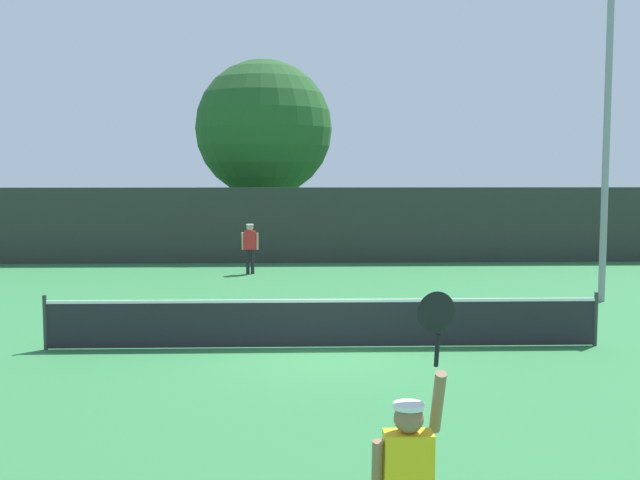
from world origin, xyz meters
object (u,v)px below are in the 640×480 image
Objects in this scene: parked_car_near at (241,227)px; parked_car_far at (430,226)px; player_serving at (409,473)px; player_receiving at (250,243)px; parked_car_mid at (362,230)px; large_tree at (264,129)px; tennis_ball at (251,317)px; light_pole at (608,101)px.

parked_car_near is 9.40m from parked_car_far.
player_receiving is (-2.42, 19.95, -0.06)m from player_serving.
parked_car_near and parked_car_mid have the same top height.
large_tree is 6.65m from parked_car_mid.
player_receiving is 0.39× the size of parked_car_far.
parked_car_mid is 0.96× the size of parked_car_far.
large_tree reaches higher than player_receiving.
player_serving is at bearing -93.34° from parked_car_mid.
light_pole reaches higher than tennis_ball.
light_pole reaches higher than parked_car_mid.
tennis_ball is at bearing 99.10° from player_serving.
light_pole is at bearing -53.85° from large_tree.
player_serving is at bearing -80.90° from tennis_ball.
player_serving is 1.48× the size of player_receiving.
tennis_ball is 0.01× the size of large_tree.
player_receiving is 8.38m from large_tree.
player_serving reaches higher than parked_car_mid.
parked_car_mid is (2.20, 29.23, -0.33)m from player_serving.
player_receiving is 12.09m from light_pole.
player_serving reaches higher than parked_car_far.
parked_car_far is at bearing 94.72° from light_pole.
player_serving is 0.31× the size of large_tree.
light_pole reaches higher than player_serving.
light_pole is at bearing 12.56° from tennis_ball.
large_tree is 1.94× the size of parked_car_mid.
player_serving is at bearing 96.93° from player_receiving.
large_tree is at bearing -71.28° from parked_car_near.
large_tree is 1.88× the size of parked_car_far.
player_receiving is at bearing -91.49° from large_tree.
large_tree is at bearing 94.70° from player_serving.
parked_car_mid is at bearing -116.47° from player_receiving.
parked_car_mid is (4.43, 2.05, -4.51)m from large_tree.
player_serving is 0.27× the size of light_pole.
parked_car_mid is (-5.09, 15.09, -4.52)m from light_pole.
player_serving reaches higher than tennis_ball.
parked_car_far is (3.63, 2.59, 0.00)m from parked_car_mid.
player_serving reaches higher than parked_car_near.
player_receiving is 0.18× the size of light_pole.
large_tree is (-9.52, 13.03, -0.01)m from light_pole.
large_tree reaches higher than parked_car_far.
player_serving is at bearing -117.25° from light_pole.
large_tree reaches higher than tennis_ball.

